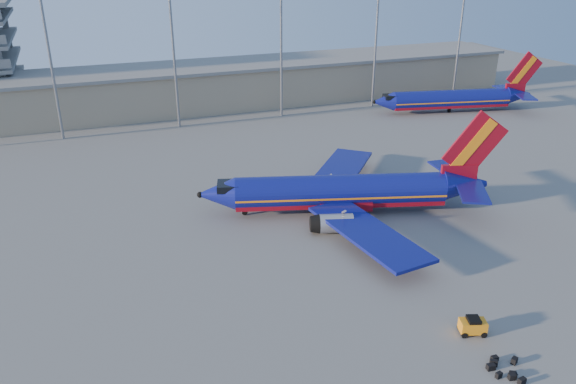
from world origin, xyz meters
name	(u,v)px	position (x,y,z in m)	size (l,w,h in m)	color
ground	(300,229)	(0.00, 0.00, 0.00)	(220.00, 220.00, 0.00)	slate
terminal_building	(239,83)	(10.00, 58.00, 4.32)	(122.00, 16.00, 8.50)	gray
light_mast_row	(228,25)	(5.00, 46.00, 17.55)	(101.60, 1.60, 28.65)	gray
aircraft_main	(347,192)	(7.12, 2.23, 2.69)	(36.10, 34.19, 12.58)	navy
aircraft_second	(455,99)	(47.85, 36.07, 2.65)	(33.72, 14.83, 11.56)	navy
baggage_tug	(473,326)	(6.22, -23.12, 0.82)	(2.49, 1.96, 1.57)	orange
luggage_pile	(505,369)	(5.57, -27.89, 0.24)	(2.86, 3.25, 0.54)	black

